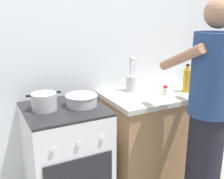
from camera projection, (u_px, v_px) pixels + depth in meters
name	position (u px, v px, depth m)	size (l,w,h in m)	color
back_wall	(108.00, 52.00, 2.51)	(3.20, 0.10, 2.50)	silver
countertop	(157.00, 137.00, 2.58)	(1.00, 0.60, 0.90)	#99724C
stove_range	(67.00, 160.00, 2.19)	(0.60, 0.62, 0.90)	silver
pot	(44.00, 101.00, 2.01)	(0.26, 0.19, 0.13)	#B2B2B7
mixing_bowl	(81.00, 99.00, 2.10)	(0.26, 0.26, 0.09)	#B7B7BC
utensil_crock	(131.00, 81.00, 2.48)	(0.10, 0.10, 0.32)	silver
spice_bottle	(165.00, 90.00, 2.38)	(0.04, 0.04, 0.08)	silver
oil_bottle	(187.00, 80.00, 2.44)	(0.07, 0.07, 0.26)	gold
person	(208.00, 119.00, 1.95)	(0.41, 0.50, 1.70)	black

